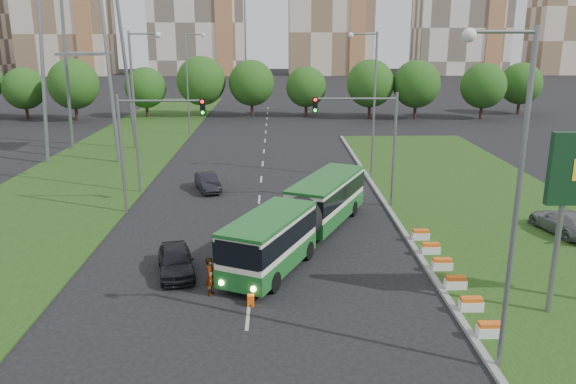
{
  "coord_description": "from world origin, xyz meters",
  "views": [
    {
      "loc": [
        -1.76,
        -27.76,
        11.7
      ],
      "look_at": [
        -1.03,
        4.72,
        2.6
      ],
      "focal_mm": 35.0,
      "sensor_mm": 36.0,
      "label": 1
    }
  ],
  "objects_px": {
    "traffic_mast_left": "(145,135)",
    "car_median": "(564,222)",
    "car_left_near": "(176,261)",
    "shopping_trolley": "(251,301)",
    "traffic_mast_median": "(371,132)",
    "articulated_bus": "(298,216)",
    "pedestrian": "(211,276)",
    "car_left_far": "(208,182)"
  },
  "relations": [
    {
      "from": "traffic_mast_median",
      "to": "car_left_far",
      "type": "xyz_separation_m",
      "value": [
        -11.86,
        4.61,
        -4.68
      ]
    },
    {
      "from": "traffic_mast_left",
      "to": "car_median",
      "type": "relative_size",
      "value": 1.62
    },
    {
      "from": "traffic_mast_median",
      "to": "traffic_mast_left",
      "type": "xyz_separation_m",
      "value": [
        -15.16,
        -1.0,
        0.0
      ]
    },
    {
      "from": "shopping_trolley",
      "to": "articulated_bus",
      "type": "bearing_deg",
      "value": 72.36
    },
    {
      "from": "traffic_mast_median",
      "to": "car_median",
      "type": "relative_size",
      "value": 1.62
    },
    {
      "from": "traffic_mast_left",
      "to": "pedestrian",
      "type": "distance_m",
      "value": 14.54
    },
    {
      "from": "traffic_mast_left",
      "to": "car_left_far",
      "type": "bearing_deg",
      "value": 59.53
    },
    {
      "from": "traffic_mast_median",
      "to": "car_left_far",
      "type": "bearing_deg",
      "value": 158.75
    },
    {
      "from": "traffic_mast_median",
      "to": "articulated_bus",
      "type": "height_order",
      "value": "traffic_mast_median"
    },
    {
      "from": "shopping_trolley",
      "to": "traffic_mast_left",
      "type": "bearing_deg",
      "value": 117.75
    },
    {
      "from": "traffic_mast_left",
      "to": "car_median",
      "type": "bearing_deg",
      "value": -11.13
    },
    {
      "from": "car_left_near",
      "to": "traffic_mast_left",
      "type": "bearing_deg",
      "value": 95.68
    },
    {
      "from": "articulated_bus",
      "to": "car_left_near",
      "type": "height_order",
      "value": "articulated_bus"
    },
    {
      "from": "car_left_near",
      "to": "shopping_trolley",
      "type": "xyz_separation_m",
      "value": [
        3.93,
        -3.59,
        -0.47
      ]
    },
    {
      "from": "car_median",
      "to": "pedestrian",
      "type": "xyz_separation_m",
      "value": [
        -20.42,
        -7.58,
        0.05
      ]
    },
    {
      "from": "traffic_mast_median",
      "to": "car_left_near",
      "type": "xyz_separation_m",
      "value": [
        -11.63,
        -11.31,
        -4.63
      ]
    },
    {
      "from": "traffic_mast_median",
      "to": "traffic_mast_left",
      "type": "height_order",
      "value": "same"
    },
    {
      "from": "car_median",
      "to": "car_left_near",
      "type": "bearing_deg",
      "value": 1.24
    },
    {
      "from": "car_median",
      "to": "pedestrian",
      "type": "height_order",
      "value": "pedestrian"
    },
    {
      "from": "articulated_bus",
      "to": "car_left_far",
      "type": "xyz_separation_m",
      "value": [
        -6.61,
        11.59,
        -0.95
      ]
    },
    {
      "from": "car_left_far",
      "to": "traffic_mast_left",
      "type": "bearing_deg",
      "value": -138.44
    },
    {
      "from": "traffic_mast_median",
      "to": "shopping_trolley",
      "type": "bearing_deg",
      "value": -117.31
    },
    {
      "from": "traffic_mast_median",
      "to": "articulated_bus",
      "type": "distance_m",
      "value": 9.5
    },
    {
      "from": "articulated_bus",
      "to": "traffic_mast_median",
      "type": "bearing_deg",
      "value": 77.82
    },
    {
      "from": "traffic_mast_median",
      "to": "car_median",
      "type": "distance_m",
      "value": 13.21
    },
    {
      "from": "car_left_near",
      "to": "pedestrian",
      "type": "distance_m",
      "value": 3.13
    },
    {
      "from": "traffic_mast_left",
      "to": "articulated_bus",
      "type": "relative_size",
      "value": 0.5
    },
    {
      "from": "traffic_mast_left",
      "to": "articulated_bus",
      "type": "height_order",
      "value": "traffic_mast_left"
    },
    {
      "from": "car_left_far",
      "to": "car_median",
      "type": "distance_m",
      "value": 25.08
    },
    {
      "from": "traffic_mast_median",
      "to": "articulated_bus",
      "type": "xyz_separation_m",
      "value": [
        -5.25,
        -6.98,
        -3.73
      ]
    },
    {
      "from": "traffic_mast_left",
      "to": "car_left_near",
      "type": "distance_m",
      "value": 11.84
    },
    {
      "from": "articulated_bus",
      "to": "car_left_near",
      "type": "xyz_separation_m",
      "value": [
        -6.37,
        -4.33,
        -0.9
      ]
    },
    {
      "from": "car_left_near",
      "to": "articulated_bus",
      "type": "bearing_deg",
      "value": 20.95
    },
    {
      "from": "car_median",
      "to": "traffic_mast_left",
      "type": "bearing_deg",
      "value": -22.93
    },
    {
      "from": "traffic_mast_left",
      "to": "shopping_trolley",
      "type": "relative_size",
      "value": 15.29
    },
    {
      "from": "traffic_mast_median",
      "to": "pedestrian",
      "type": "xyz_separation_m",
      "value": [
        -9.6,
        -13.69,
        -4.43
      ]
    },
    {
      "from": "car_median",
      "to": "pedestrian",
      "type": "relative_size",
      "value": 2.69
    },
    {
      "from": "articulated_bus",
      "to": "shopping_trolley",
      "type": "relative_size",
      "value": 30.72
    },
    {
      "from": "traffic_mast_left",
      "to": "articulated_bus",
      "type": "distance_m",
      "value": 12.16
    },
    {
      "from": "car_median",
      "to": "car_left_far",
      "type": "bearing_deg",
      "value": -37.11
    },
    {
      "from": "articulated_bus",
      "to": "shopping_trolley",
      "type": "height_order",
      "value": "articulated_bus"
    },
    {
      "from": "traffic_mast_median",
      "to": "car_median",
      "type": "height_order",
      "value": "traffic_mast_median"
    }
  ]
}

